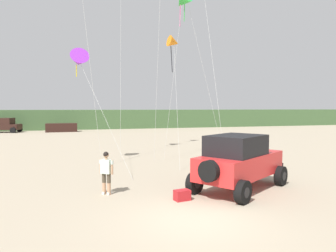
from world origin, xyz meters
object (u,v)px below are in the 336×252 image
jeep (239,161)px  kite_yellow_diamond (182,1)px  kite_white_parafoil (79,60)px  distant_sedan (62,128)px  person_watching (106,170)px  distant_pickup (4,126)px  kite_pink_ribbon (174,43)px  cooler_box (182,195)px

jeep → kite_yellow_diamond: bearing=85.7°
kite_white_parafoil → distant_sedan: bearing=94.1°
person_watching → distant_sedan: bearing=94.5°
distant_pickup → kite_yellow_diamond: (16.29, -27.44, 9.58)m
kite_yellow_diamond → kite_pink_ribbon: bearing=175.0°
kite_white_parafoil → kite_pink_ribbon: 6.45m
distant_pickup → distant_sedan: size_ratio=1.17×
distant_pickup → cooler_box: bearing=-71.0°
distant_sedan → person_watching: bearing=-86.2°
cooler_box → distant_pickup: (-12.86, 37.35, 0.75)m
person_watching → kite_yellow_diamond: size_ratio=0.15×
person_watching → kite_pink_ribbon: kite_pink_ribbon is taller
kite_white_parafoil → jeep: bearing=-53.8°
person_watching → kite_yellow_diamond: (5.97, 8.30, 9.58)m
jeep → person_watching: bearing=171.0°
jeep → kite_pink_ribbon: (0.11, 9.19, 6.55)m
person_watching → jeep: bearing=-9.0°
person_watching → distant_pickup: 37.20m
distant_pickup → kite_pink_ribbon: bearing=-60.2°
jeep → distant_sedan: jeep is taller
distant_sedan → kite_white_parafoil: kite_white_parafoil is taller
distant_pickup → kite_pink_ribbon: size_ratio=0.59×
person_watching → distant_pickup: distant_pickup is taller
cooler_box → person_watching: bearing=137.4°
jeep → kite_pink_ribbon: kite_pink_ribbon is taller
distant_sedan → kite_yellow_diamond: kite_yellow_diamond is taller
kite_yellow_diamond → person_watching: bearing=-125.7°
jeep → kite_white_parafoil: (-6.09, 8.31, 4.98)m
person_watching → distant_sedan: 34.85m
jeep → kite_yellow_diamond: kite_yellow_diamond is taller
jeep → distant_sedan: 36.47m
kite_white_parafoil → kite_yellow_diamond: size_ratio=0.62×
jeep → distant_pickup: 39.77m
distant_sedan → kite_pink_ribbon: bearing=-73.6°
distant_pickup → kite_white_parafoil: bearing=-71.4°
distant_pickup → kite_yellow_diamond: size_ratio=0.44×
kite_pink_ribbon → distant_pickup: bearing=119.8°
kite_yellow_diamond → distant_pickup: bearing=120.7°
distant_sedan → distant_pickup: bearing=171.7°
cooler_box → kite_yellow_diamond: size_ratio=0.05×
cooler_box → kite_white_parafoil: size_ratio=0.08×
jeep → kite_white_parafoil: bearing=126.2°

